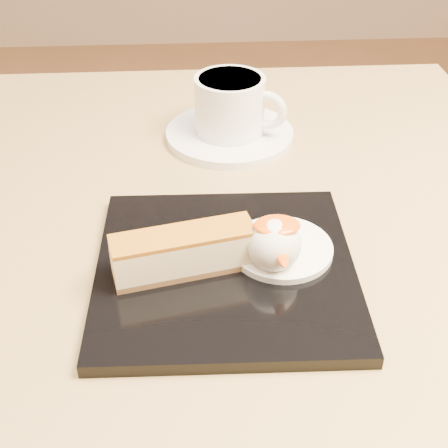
{
  "coord_description": "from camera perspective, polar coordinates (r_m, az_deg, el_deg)",
  "views": [
    {
      "loc": [
        0.03,
        -0.47,
        1.07
      ],
      "look_at": [
        0.05,
        -0.04,
        0.76
      ],
      "focal_mm": 50.0,
      "sensor_mm": 36.0,
      "label": 1
    }
  ],
  "objects": [
    {
      "name": "dessert_plate",
      "position": [
        0.54,
        0.13,
        -4.19
      ],
      "size": [
        0.23,
        0.23,
        0.01
      ],
      "primitive_type": "cube",
      "rotation": [
        0.0,
        0.0,
        -0.02
      ],
      "color": "black",
      "rests_on": "table"
    },
    {
      "name": "cream_smear",
      "position": [
        0.55,
        5.26,
        -2.23
      ],
      "size": [
        0.09,
        0.09,
        0.01
      ],
      "primitive_type": "cylinder",
      "color": "white",
      "rests_on": "dessert_plate"
    },
    {
      "name": "saucer",
      "position": [
        0.74,
        0.5,
        8.19
      ],
      "size": [
        0.15,
        0.15,
        0.01
      ],
      "primitive_type": "cylinder",
      "color": "white",
      "rests_on": "table"
    },
    {
      "name": "coffee_cup",
      "position": [
        0.73,
        0.68,
        10.9
      ],
      "size": [
        0.11,
        0.08,
        0.07
      ],
      "rotation": [
        0.0,
        0.0,
        -0.39
      ],
      "color": "white",
      "rests_on": "saucer"
    },
    {
      "name": "ice_cream_scoop",
      "position": [
        0.52,
        4.59,
        -1.88
      ],
      "size": [
        0.05,
        0.05,
        0.05
      ],
      "primitive_type": "sphere",
      "color": "white",
      "rests_on": "cream_smear"
    },
    {
      "name": "mango_sauce",
      "position": [
        0.51,
        4.88,
        -0.13
      ],
      "size": [
        0.04,
        0.03,
        0.01
      ],
      "primitive_type": "ellipsoid",
      "color": "#F95407",
      "rests_on": "ice_cream_scoop"
    },
    {
      "name": "cheesecake",
      "position": [
        0.52,
        -3.71,
        -2.56
      ],
      "size": [
        0.12,
        0.06,
        0.04
      ],
      "rotation": [
        0.0,
        0.0,
        0.22
      ],
      "color": "brown",
      "rests_on": "dessert_plate"
    },
    {
      "name": "table",
      "position": [
        0.69,
        -4.74,
        -11.43
      ],
      "size": [
        0.8,
        0.8,
        0.72
      ],
      "color": "black",
      "rests_on": "ground"
    },
    {
      "name": "mint_sprig",
      "position": [
        0.56,
        1.98,
        -0.42
      ],
      "size": [
        0.04,
        0.03,
        0.0
      ],
      "color": "#2E8E34",
      "rests_on": "cream_smear"
    }
  ]
}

